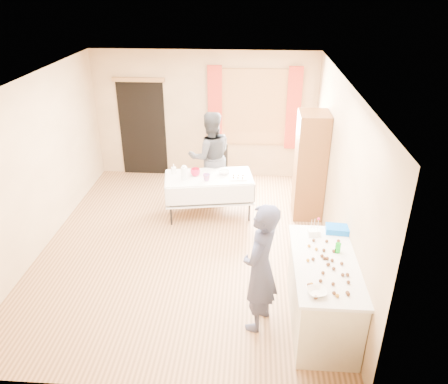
# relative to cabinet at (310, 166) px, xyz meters

# --- Properties ---
(floor) EXTENTS (4.50, 5.50, 0.02)m
(floor) POSITION_rel_cabinet_xyz_m (-1.99, -1.13, -0.95)
(floor) COLOR #9E7047
(floor) RESTS_ON ground
(ceiling) EXTENTS (4.50, 5.50, 0.02)m
(ceiling) POSITION_rel_cabinet_xyz_m (-1.99, -1.13, 1.67)
(ceiling) COLOR white
(ceiling) RESTS_ON floor
(wall_back) EXTENTS (4.50, 0.02, 2.60)m
(wall_back) POSITION_rel_cabinet_xyz_m (-1.99, 1.63, 0.36)
(wall_back) COLOR tan
(wall_back) RESTS_ON floor
(wall_front) EXTENTS (4.50, 0.02, 2.60)m
(wall_front) POSITION_rel_cabinet_xyz_m (-1.99, -3.89, 0.36)
(wall_front) COLOR tan
(wall_front) RESTS_ON floor
(wall_left) EXTENTS (0.02, 5.50, 2.60)m
(wall_left) POSITION_rel_cabinet_xyz_m (-4.25, -1.13, 0.36)
(wall_left) COLOR tan
(wall_left) RESTS_ON floor
(wall_right) EXTENTS (0.02, 5.50, 2.60)m
(wall_right) POSITION_rel_cabinet_xyz_m (0.27, -1.13, 0.36)
(wall_right) COLOR tan
(wall_right) RESTS_ON floor
(window_frame) EXTENTS (1.32, 0.06, 1.52)m
(window_frame) POSITION_rel_cabinet_xyz_m (-0.99, 1.59, 0.56)
(window_frame) COLOR olive
(window_frame) RESTS_ON wall_back
(window_pane) EXTENTS (1.20, 0.02, 1.40)m
(window_pane) POSITION_rel_cabinet_xyz_m (-0.99, 1.57, 0.56)
(window_pane) COLOR white
(window_pane) RESTS_ON wall_back
(curtain_left) EXTENTS (0.28, 0.06, 1.65)m
(curtain_left) POSITION_rel_cabinet_xyz_m (-1.77, 1.54, 0.56)
(curtain_left) COLOR #A72E20
(curtain_left) RESTS_ON wall_back
(curtain_right) EXTENTS (0.28, 0.06, 1.65)m
(curtain_right) POSITION_rel_cabinet_xyz_m (-0.21, 1.54, 0.56)
(curtain_right) COLOR #A72E20
(curtain_right) RESTS_ON wall_back
(doorway) EXTENTS (0.95, 0.04, 2.00)m
(doorway) POSITION_rel_cabinet_xyz_m (-3.29, 1.60, 0.06)
(doorway) COLOR black
(doorway) RESTS_ON floor
(door_lintel) EXTENTS (1.05, 0.06, 0.08)m
(door_lintel) POSITION_rel_cabinet_xyz_m (-3.29, 1.57, 1.08)
(door_lintel) COLOR olive
(door_lintel) RESTS_ON wall_back
(cabinet) EXTENTS (0.50, 0.60, 1.87)m
(cabinet) POSITION_rel_cabinet_xyz_m (0.00, 0.00, 0.00)
(cabinet) COLOR brown
(cabinet) RESTS_ON floor
(counter) EXTENTS (0.76, 1.60, 0.91)m
(counter) POSITION_rel_cabinet_xyz_m (-0.10, -2.75, -0.48)
(counter) COLOR beige
(counter) RESTS_ON floor
(party_table) EXTENTS (1.62, 1.02, 0.75)m
(party_table) POSITION_rel_cabinet_xyz_m (-1.74, -0.13, -0.49)
(party_table) COLOR black
(party_table) RESTS_ON floor
(chair) EXTENTS (0.46, 0.46, 0.93)m
(chair) POSITION_rel_cabinet_xyz_m (-1.63, 0.80, -0.66)
(chair) COLOR black
(chair) RESTS_ON floor
(girl) EXTENTS (0.87, 0.81, 1.66)m
(girl) POSITION_rel_cabinet_xyz_m (-0.86, -2.83, -0.11)
(girl) COLOR #292B47
(girl) RESTS_ON floor
(woman) EXTENTS (1.17, 1.08, 1.71)m
(woman) POSITION_rel_cabinet_xyz_m (-1.77, 0.50, -0.08)
(woman) COLOR black
(woman) RESTS_ON floor
(soda_can) EXTENTS (0.08, 0.08, 0.12)m
(soda_can) POSITION_rel_cabinet_xyz_m (0.06, -2.55, 0.03)
(soda_can) COLOR #0D9016
(soda_can) RESTS_ON counter
(mixing_bowl) EXTENTS (0.31, 0.31, 0.05)m
(mixing_bowl) POSITION_rel_cabinet_xyz_m (-0.28, -3.34, -0.00)
(mixing_bowl) COLOR white
(mixing_bowl) RESTS_ON counter
(foam_block) EXTENTS (0.16, 0.12, 0.08)m
(foam_block) POSITION_rel_cabinet_xyz_m (-0.19, -2.19, 0.01)
(foam_block) COLOR white
(foam_block) RESTS_ON counter
(blue_basket) EXTENTS (0.32, 0.23, 0.08)m
(blue_basket) POSITION_rel_cabinet_xyz_m (0.13, -2.09, 0.01)
(blue_basket) COLOR blue
(blue_basket) RESTS_ON counter
(pitcher) EXTENTS (0.13, 0.13, 0.22)m
(pitcher) POSITION_rel_cabinet_xyz_m (-2.14, -0.28, -0.08)
(pitcher) COLOR silver
(pitcher) RESTS_ON party_table
(cup_red) EXTENTS (0.21, 0.21, 0.13)m
(cup_red) POSITION_rel_cabinet_xyz_m (-1.97, -0.12, -0.12)
(cup_red) COLOR red
(cup_red) RESTS_ON party_table
(cup_rainbow) EXTENTS (0.22, 0.22, 0.12)m
(cup_rainbow) POSITION_rel_cabinet_xyz_m (-1.76, -0.31, -0.13)
(cup_rainbow) COLOR red
(cup_rainbow) RESTS_ON party_table
(small_bowl) EXTENTS (0.28, 0.28, 0.06)m
(small_bowl) POSITION_rel_cabinet_xyz_m (-1.47, -0.01, -0.16)
(small_bowl) COLOR white
(small_bowl) RESTS_ON party_table
(pastry_tray) EXTENTS (0.31, 0.25, 0.02)m
(pastry_tray) POSITION_rel_cabinet_xyz_m (-1.23, -0.19, -0.18)
(pastry_tray) COLOR white
(pastry_tray) RESTS_ON party_table
(bottle) EXTENTS (0.13, 0.13, 0.17)m
(bottle) POSITION_rel_cabinet_xyz_m (-2.36, -0.05, -0.10)
(bottle) COLOR white
(bottle) RESTS_ON party_table
(cake_balls) EXTENTS (0.50, 1.13, 0.04)m
(cake_balls) POSITION_rel_cabinet_xyz_m (-0.11, -2.89, -0.01)
(cake_balls) COLOR #3F2314
(cake_balls) RESTS_ON counter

